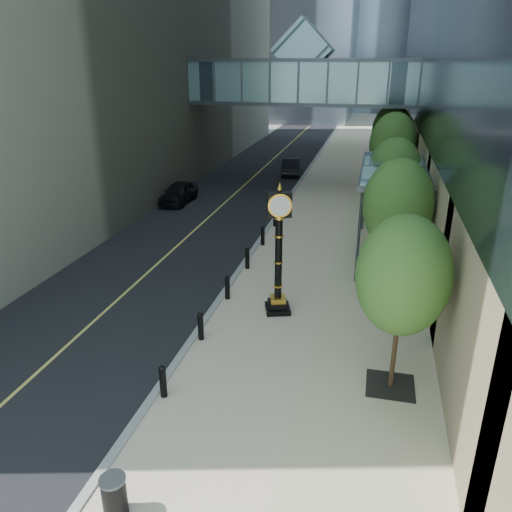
{
  "coord_description": "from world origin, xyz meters",
  "views": [
    {
      "loc": [
        2.6,
        -9.84,
        9.04
      ],
      "look_at": [
        -0.93,
        4.91,
        3.03
      ],
      "focal_mm": 35.0,
      "sensor_mm": 36.0,
      "label": 1
    }
  ],
  "objects_px": {
    "pedestrian": "(371,256)",
    "car_near": "(179,193)",
    "trash_bin": "(115,497)",
    "car_far": "(291,166)",
    "street_clock": "(278,260)"
  },
  "relations": [
    {
      "from": "pedestrian",
      "to": "car_near",
      "type": "bearing_deg",
      "value": -52.51
    },
    {
      "from": "trash_bin",
      "to": "car_near",
      "type": "relative_size",
      "value": 0.22
    },
    {
      "from": "trash_bin",
      "to": "car_far",
      "type": "bearing_deg",
      "value": 93.52
    },
    {
      "from": "trash_bin",
      "to": "car_near",
      "type": "distance_m",
      "value": 24.8
    },
    {
      "from": "car_near",
      "to": "pedestrian",
      "type": "bearing_deg",
      "value": -34.97
    },
    {
      "from": "trash_bin",
      "to": "pedestrian",
      "type": "height_order",
      "value": "pedestrian"
    },
    {
      "from": "car_near",
      "to": "car_far",
      "type": "xyz_separation_m",
      "value": [
        5.8,
        10.62,
        -0.0
      ]
    },
    {
      "from": "car_near",
      "to": "car_far",
      "type": "relative_size",
      "value": 0.97
    },
    {
      "from": "pedestrian",
      "to": "car_near",
      "type": "xyz_separation_m",
      "value": [
        -12.79,
        9.07,
        -0.12
      ]
    },
    {
      "from": "car_near",
      "to": "car_far",
      "type": "bearing_deg",
      "value": 61.75
    },
    {
      "from": "pedestrian",
      "to": "street_clock",
      "type": "bearing_deg",
      "value": 37.44
    },
    {
      "from": "pedestrian",
      "to": "trash_bin",
      "type": "bearing_deg",
      "value": 54.13
    },
    {
      "from": "trash_bin",
      "to": "pedestrian",
      "type": "distance_m",
      "value": 15.24
    },
    {
      "from": "pedestrian",
      "to": "car_far",
      "type": "distance_m",
      "value": 20.9
    },
    {
      "from": "street_clock",
      "to": "car_near",
      "type": "relative_size",
      "value": 1.22
    }
  ]
}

